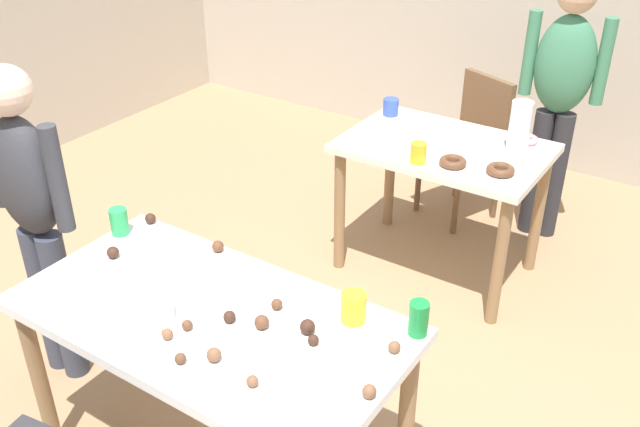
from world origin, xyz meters
TOP-DOWN VIEW (x-y plane):
  - dining_table_near at (-0.13, -0.21)m, footprint 1.37×0.71m
  - dining_table_far at (-0.05, 1.50)m, footprint 1.02×0.69m
  - chair_far_table at (-0.17, 2.20)m, footprint 0.52×0.52m
  - person_girl_near at (-1.10, -0.17)m, footprint 0.45×0.21m
  - person_adult_far at (0.30, 2.21)m, footprint 0.46×0.25m
  - mixing_bowl at (-0.29, -0.37)m, footprint 0.21×0.21m
  - soda_can at (0.50, 0.08)m, footprint 0.07×0.07m
  - fork_near at (-0.50, -0.22)m, footprint 0.17×0.02m
  - cup_near_0 at (0.29, 0.03)m, footprint 0.09×0.09m
  - cup_near_1 at (-0.78, -0.01)m, footprint 0.07×0.07m
  - cake_ball_0 at (0.04, -0.38)m, footprint 0.05×0.05m
  - cake_ball_1 at (0.25, -0.15)m, footprint 0.04×0.04m
  - cake_ball_2 at (-0.36, 0.10)m, footprint 0.05×0.05m
  - cake_ball_3 at (0.20, -0.40)m, footprint 0.04×0.04m
  - cake_ball_4 at (-0.73, 0.11)m, footprint 0.04×0.04m
  - cake_ball_5 at (0.06, -0.18)m, footprint 0.05×0.05m
  - cake_ball_6 at (0.48, -0.04)m, footprint 0.04×0.04m
  - cake_ball_7 at (0.20, -0.11)m, footprint 0.05×0.05m
  - cake_ball_8 at (-0.05, -0.21)m, footprint 0.04×0.04m
  - cake_ball_9 at (0.04, -0.07)m, footprint 0.04×0.04m
  - cake_ball_10 at (0.52, -0.25)m, footprint 0.04×0.04m
  - cake_ball_11 at (-0.04, -0.45)m, footprint 0.04×0.04m
  - cake_ball_12 at (-0.67, -0.15)m, footprint 0.05×0.05m
  - cake_ball_13 at (-0.16, -0.39)m, footprint 0.04×0.04m
  - cake_ball_14 at (-0.14, -0.32)m, footprint 0.04×0.04m
  - pitcher_far at (0.28, 1.63)m, footprint 0.11×0.11m
  - cup_far_0 at (-0.48, 1.70)m, footprint 0.09×0.09m
  - cup_far_1 at (-0.07, 1.24)m, footprint 0.08×0.08m
  - donut_far_0 at (0.08, 1.30)m, footprint 0.13×0.13m
  - donut_far_1 at (0.29, 1.76)m, footprint 0.11×0.11m
  - donut_far_2 at (0.30, 1.34)m, footprint 0.13×0.13m

SIDE VIEW (x-z plane):
  - chair_far_table at x=-0.17m, z-range 0.06..0.93m
  - dining_table_far at x=-0.05m, z-range 0.26..1.01m
  - dining_table_near at x=-0.13m, z-range 0.28..1.03m
  - fork_near at x=-0.50m, z-range 0.75..0.76m
  - donut_far_1 at x=0.29m, z-range 0.75..0.78m
  - cake_ball_11 at x=-0.04m, z-range 0.75..0.79m
  - cake_ball_14 at x=-0.14m, z-range 0.75..0.79m
  - cake_ball_1 at x=0.25m, z-range 0.75..0.79m
  - cake_ball_3 at x=0.20m, z-range 0.75..0.79m
  - cake_ball_13 at x=-0.16m, z-range 0.75..0.79m
  - donut_far_0 at x=0.08m, z-range 0.75..0.79m
  - donut_far_2 at x=0.30m, z-range 0.75..0.79m
  - cake_ball_9 at x=0.04m, z-range 0.75..0.79m
  - cake_ball_6 at x=0.48m, z-range 0.75..0.79m
  - cake_ball_8 at x=-0.05m, z-range 0.75..0.79m
  - cake_ball_10 at x=0.52m, z-range 0.75..0.79m
  - cake_ball_4 at x=-0.73m, z-range 0.75..0.79m
  - cake_ball_2 at x=-0.36m, z-range 0.75..0.80m
  - cake_ball_0 at x=0.04m, z-range 0.75..0.80m
  - cake_ball_12 at x=-0.67m, z-range 0.75..0.80m
  - cake_ball_5 at x=0.06m, z-range 0.75..0.80m
  - cake_ball_7 at x=0.20m, z-range 0.75..0.80m
  - mixing_bowl at x=-0.29m, z-range 0.75..0.83m
  - cup_far_0 at x=-0.48m, z-range 0.75..0.84m
  - cup_far_1 at x=-0.07m, z-range 0.75..0.85m
  - cup_near_0 at x=0.29m, z-range 0.75..0.85m
  - cup_near_1 at x=-0.78m, z-range 0.75..0.86m
  - soda_can at x=0.50m, z-range 0.75..0.87m
  - person_girl_near at x=-1.10m, z-range 0.14..1.57m
  - pitcher_far at x=0.28m, z-range 0.75..1.01m
  - person_adult_far at x=0.30m, z-range 0.15..1.67m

